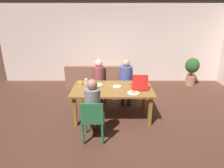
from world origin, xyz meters
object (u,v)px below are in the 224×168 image
Objects in this scene: person_2 at (93,105)px; drinking_glass_1 at (86,81)px; plate_0 at (133,93)px; person_1 at (125,78)px; pizza_box_0 at (139,85)px; dining_table at (112,91)px; chair_1 at (125,84)px; couch at (96,78)px; drinking_glass_0 at (80,84)px; plate_2 at (117,86)px; potted_plant at (191,69)px; chair_2 at (93,120)px; chair_0 at (99,83)px; plate_1 at (97,85)px; person_0 at (98,78)px.

person_2 is 9.63× the size of drinking_glass_1.
person_2 reaches higher than plate_0.
person_1 reaches higher than pizza_box_0.
dining_table is 3.80× the size of pizza_box_0.
chair_1 is 0.44× the size of couch.
couch is (0.21, 1.91, -0.50)m from drinking_glass_0.
plate_2 is 0.21× the size of potted_plant.
chair_2 is (-0.73, -1.80, -0.24)m from person_1.
chair_0 is 0.73× the size of person_2.
plate_1 is (-0.72, -0.61, 0.02)m from person_1.
pizza_box_0 is 1.38m from drinking_glass_0.
drinking_glass_1 is (-1.01, -0.66, 0.30)m from chair_1.
person_1 is (0.73, -0.16, 0.22)m from chair_0.
pizza_box_0 is at bearing -11.29° from drinking_glass_1.
chair_0 is 7.07× the size of drinking_glass_1.
drinking_glass_1 is (-0.64, 0.28, 0.15)m from dining_table.
chair_1 is at bearing 33.28° from drinking_glass_1.
chair_2 is at bearing -86.63° from couch.
plate_1 is 1.93m from couch.
plate_1 is at bearing -89.25° from chair_0.
drinking_glass_1 is at bearing -92.93° from couch.
potted_plant is at bearing 27.67° from chair_1.
person_1 is 11.36× the size of drinking_glass_0.
drinking_glass_1 is (-0.27, 1.26, 0.32)m from chair_2.
plate_0 is (0.09, -1.25, 0.25)m from chair_1.
plate_0 is at bearing 39.53° from chair_2.
pizza_box_0 is 3.75× the size of drinking_glass_1.
drinking_glass_1 is at bearing 156.28° from dining_table.
person_1 is at bearing -149.96° from potted_plant.
person_0 is at bearing -156.27° from potted_plant.
chair_2 is at bearing -90.00° from person_0.
chair_1 is 0.92m from plate_2.
plate_1 is at bearing -134.56° from chair_1.
pizza_box_0 reaches higher than potted_plant.
plate_0 is at bearing -53.83° from person_0.
dining_table is 0.16m from plate_2.
person_2 is 11.67× the size of drinking_glass_0.
person_2 is 0.98m from plate_0.
chair_0 is 0.74m from chair_1.
drinking_glass_1 is (0.12, 0.12, 0.01)m from drinking_glass_0.
plate_1 reaches higher than dining_table.
chair_2 is at bearing -112.24° from person_1.
chair_2 is 1.45m from pizza_box_0.
pizza_box_0 reaches higher than couch.
person_1 is 1.25× the size of potted_plant.
couch is (-0.18, 2.91, -0.43)m from person_2.
pizza_box_0 is 4.55× the size of drinking_glass_0.
plate_2 is at bearing -4.74° from drinking_glass_0.
plate_0 is at bearing -33.98° from dining_table.
plate_2 is at bearing 62.93° from person_2.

